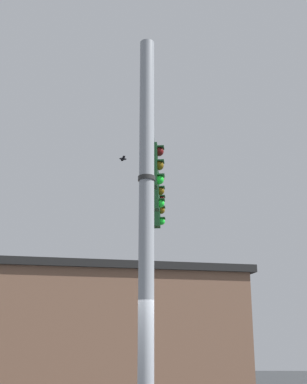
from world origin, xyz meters
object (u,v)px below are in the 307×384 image
(traffic_light_mid_outer, at_px, (156,210))
(street_name_sign, at_px, (147,183))
(traffic_light_mid_inner, at_px, (154,191))
(bird_flying, at_px, (123,159))
(traffic_light_nearest_pole, at_px, (152,166))

(traffic_light_mid_outer, height_order, street_name_sign, traffic_light_mid_outer)
(traffic_light_mid_inner, relative_size, bird_flying, 2.96)
(traffic_light_mid_inner, distance_m, street_name_sign, 4.44)
(street_name_sign, bearing_deg, traffic_light_mid_outer, -177.36)
(bird_flying, bearing_deg, street_name_sign, 11.22)
(traffic_light_mid_outer, distance_m, street_name_sign, 6.44)
(traffic_light_nearest_pole, height_order, traffic_light_mid_outer, same)
(traffic_light_mid_outer, xyz_separation_m, bird_flying, (-1.53, -1.27, 2.30))
(street_name_sign, distance_m, bird_flying, 8.73)
(traffic_light_mid_inner, xyz_separation_m, bird_flying, (-3.57, -1.37, 2.30))
(traffic_light_mid_inner, height_order, street_name_sign, traffic_light_mid_inner)
(bird_flying, bearing_deg, traffic_light_mid_inner, 20.95)
(street_name_sign, bearing_deg, bird_flying, -168.78)
(street_name_sign, height_order, bird_flying, bird_flying)
(traffic_light_nearest_pole, relative_size, street_name_sign, 1.04)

